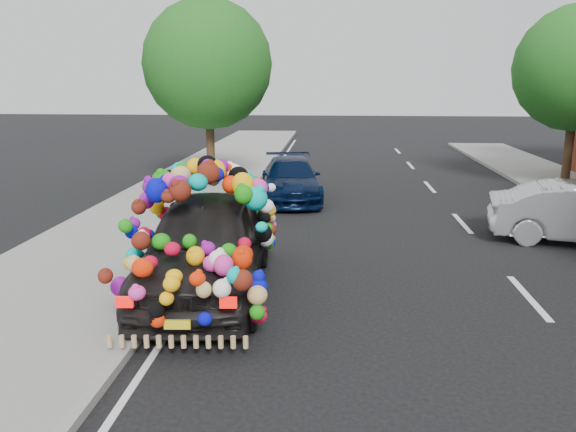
% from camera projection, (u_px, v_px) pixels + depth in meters
% --- Properties ---
extents(ground, '(100.00, 100.00, 0.00)m').
position_uv_depth(ground, '(312.00, 291.00, 9.63)').
color(ground, black).
rests_on(ground, ground).
extents(sidewalk, '(4.00, 60.00, 0.12)m').
position_uv_depth(sidewalk, '(70.00, 281.00, 9.95)').
color(sidewalk, gray).
rests_on(sidewalk, ground).
extents(kerb, '(0.15, 60.00, 0.13)m').
position_uv_depth(kerb, '(178.00, 284.00, 9.79)').
color(kerb, gray).
rests_on(kerb, ground).
extents(lane_markings, '(6.00, 50.00, 0.01)m').
position_uv_depth(lane_markings, '(528.00, 297.00, 9.34)').
color(lane_markings, silver).
rests_on(lane_markings, ground).
extents(tree_near_sidewalk, '(4.20, 4.20, 6.13)m').
position_uv_depth(tree_near_sidewalk, '(208.00, 65.00, 18.18)').
color(tree_near_sidewalk, '#332114').
rests_on(tree_near_sidewalk, ground).
extents(plush_art_car, '(2.63, 5.18, 2.30)m').
position_uv_depth(plush_art_car, '(206.00, 224.00, 9.38)').
color(plush_art_car, black).
rests_on(plush_art_car, ground).
extents(navy_sedan, '(2.23, 4.41, 1.23)m').
position_uv_depth(navy_sedan, '(290.00, 179.00, 16.96)').
color(navy_sedan, black).
rests_on(navy_sedan, ground).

